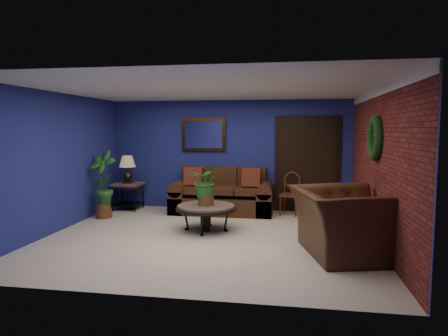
% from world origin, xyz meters
% --- Properties ---
extents(floor, '(5.50, 5.50, 0.00)m').
position_xyz_m(floor, '(0.00, 0.00, 0.00)').
color(floor, '#C1B2A0').
rests_on(floor, ground).
extents(wall_back, '(5.50, 0.04, 2.50)m').
position_xyz_m(wall_back, '(0.00, 2.50, 1.25)').
color(wall_back, navy).
rests_on(wall_back, ground).
extents(wall_left, '(0.04, 5.00, 2.50)m').
position_xyz_m(wall_left, '(-2.75, 0.00, 1.25)').
color(wall_left, navy).
rests_on(wall_left, ground).
extents(wall_right_brick, '(0.04, 5.00, 2.50)m').
position_xyz_m(wall_right_brick, '(2.75, 0.00, 1.25)').
color(wall_right_brick, maroon).
rests_on(wall_right_brick, ground).
extents(ceiling, '(5.50, 5.00, 0.02)m').
position_xyz_m(ceiling, '(0.00, 0.00, 2.50)').
color(ceiling, white).
rests_on(ceiling, wall_back).
extents(crown_molding, '(0.03, 5.00, 0.14)m').
position_xyz_m(crown_molding, '(2.72, 0.00, 2.43)').
color(crown_molding, white).
rests_on(crown_molding, wall_right_brick).
extents(wall_mirror, '(1.02, 0.06, 0.77)m').
position_xyz_m(wall_mirror, '(-0.60, 2.46, 1.72)').
color(wall_mirror, '#3D2611').
rests_on(wall_mirror, wall_back).
extents(closet_door, '(1.44, 0.06, 2.18)m').
position_xyz_m(closet_door, '(1.75, 2.47, 1.05)').
color(closet_door, black).
rests_on(closet_door, wall_back).
extents(wreath, '(0.16, 0.72, 0.72)m').
position_xyz_m(wreath, '(2.69, 0.05, 1.70)').
color(wreath, black).
rests_on(wreath, wall_right_brick).
extents(sofa, '(2.22, 0.96, 1.00)m').
position_xyz_m(sofa, '(-0.10, 2.08, 0.33)').
color(sofa, '#412212').
rests_on(sofa, ground).
extents(coffee_table, '(1.10, 1.10, 0.47)m').
position_xyz_m(coffee_table, '(-0.12, 0.42, 0.41)').
color(coffee_table, '#4E4A44').
rests_on(coffee_table, ground).
extents(end_table, '(0.67, 0.67, 0.61)m').
position_xyz_m(end_table, '(-2.30, 2.05, 0.47)').
color(end_table, '#4E4A44').
rests_on(end_table, ground).
extents(table_lamp, '(0.37, 0.37, 0.61)m').
position_xyz_m(table_lamp, '(-2.30, 2.05, 1.00)').
color(table_lamp, '#3D2611').
rests_on(table_lamp, end_table).
extents(side_chair, '(0.48, 0.48, 0.92)m').
position_xyz_m(side_chair, '(1.40, 2.12, 0.52)').
color(side_chair, '#582B19').
rests_on(side_chair, ground).
extents(armchair, '(1.62, 1.76, 0.97)m').
position_xyz_m(armchair, '(2.15, -0.63, 0.48)').
color(armchair, '#412212').
rests_on(armchair, ground).
extents(coffee_plant, '(0.65, 0.60, 0.75)m').
position_xyz_m(coffee_plant, '(-0.12, 0.42, 0.88)').
color(coffee_plant, brown).
rests_on(coffee_plant, coffee_table).
extents(floor_plant, '(0.49, 0.44, 0.89)m').
position_xyz_m(floor_plant, '(2.35, 0.45, 0.47)').
color(floor_plant, brown).
rests_on(floor_plant, ground).
extents(tall_plant, '(0.70, 0.57, 1.41)m').
position_xyz_m(tall_plant, '(-2.45, 1.12, 0.76)').
color(tall_plant, brown).
rests_on(tall_plant, ground).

